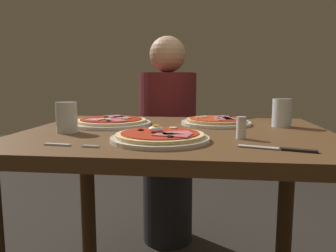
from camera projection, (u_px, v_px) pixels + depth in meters
name	position (u px, v px, depth m)	size (l,w,h in m)	color
dining_table	(176.00, 167.00, 1.15)	(1.06, 0.83, 0.77)	brown
pizza_foreground	(160.00, 137.00, 0.94)	(0.29, 0.29, 0.05)	silver
pizza_across_left	(216.00, 121.00, 1.29)	(0.27, 0.27, 0.03)	white
pizza_across_right	(111.00, 122.00, 1.28)	(0.31, 0.31, 0.03)	white
water_glass_near	(67.00, 119.00, 1.09)	(0.07, 0.07, 0.10)	silver
water_glass_far	(282.00, 114.00, 1.22)	(0.07, 0.07, 0.11)	silver
fork	(67.00, 145.00, 0.87)	(0.16, 0.03, 0.00)	silver
knife	(282.00, 149.00, 0.82)	(0.19, 0.08, 0.01)	silver
salt_shaker	(241.00, 128.00, 0.97)	(0.03, 0.03, 0.07)	white
diner_person	(168.00, 147.00, 1.86)	(0.32, 0.32, 1.18)	black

